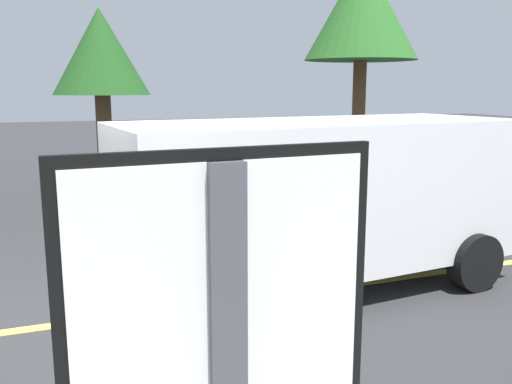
{
  "coord_description": "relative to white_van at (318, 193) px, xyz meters",
  "views": [
    {
      "loc": [
        -0.17,
        -6.18,
        2.61
      ],
      "look_at": [
        2.65,
        1.44,
        1.07
      ],
      "focal_mm": 38.75,
      "sensor_mm": 36.0,
      "label": 1
    }
  ],
  "objects": [
    {
      "name": "ground_plane",
      "position": [
        -3.02,
        -0.12,
        -1.27
      ],
      "size": [
        80.0,
        80.0,
        0.0
      ],
      "primitive_type": "plane",
      "color": "#2D2D30"
    },
    {
      "name": "lane_marking_centre",
      "position": [
        -0.02,
        -0.12,
        -1.26
      ],
      "size": [
        28.0,
        0.16,
        0.01
      ],
      "primitive_type": "cube",
      "color": "#E0D14C"
    },
    {
      "name": "white_van",
      "position": [
        0.0,
        0.0,
        0.0
      ],
      "size": [
        5.37,
        2.66,
        2.2
      ],
      "color": "white",
      "rests_on": "ground_plane"
    },
    {
      "name": "tree_right_verge",
      "position": [
        4.48,
        6.6,
        3.29
      ],
      "size": [
        2.93,
        2.93,
        5.91
      ],
      "color": "#513823",
      "rests_on": "ground_plane"
    },
    {
      "name": "tree_left_verge",
      "position": [
        -2.08,
        6.51,
        2.05
      ],
      "size": [
        2.1,
        2.1,
        4.32
      ],
      "color": "#513823",
      "rests_on": "ground_plane"
    }
  ]
}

